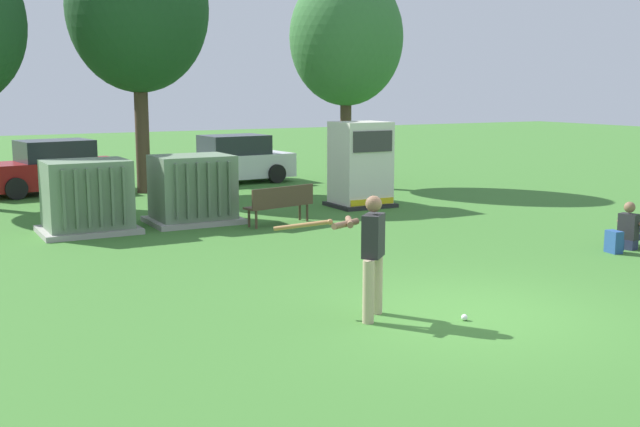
{
  "coord_description": "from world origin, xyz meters",
  "views": [
    {
      "loc": [
        -7.05,
        -8.44,
        3.2
      ],
      "look_at": [
        -0.54,
        3.5,
        1.0
      ],
      "focal_mm": 43.7,
      "sensor_mm": 36.0,
      "label": 1
    }
  ],
  "objects_px": {
    "transformer_west": "(87,198)",
    "seated_spectator": "(631,230)",
    "park_bench": "(281,202)",
    "parked_car_left_of_center": "(52,168)",
    "sports_ball": "(464,317)",
    "backpack": "(614,242)",
    "transformer_mid_west": "(193,190)",
    "parked_car_right_of_center": "(232,161)",
    "generator_enclosure": "(360,165)",
    "batter": "(369,250)"
  },
  "relations": [
    {
      "from": "batter",
      "to": "parked_car_right_of_center",
      "type": "xyz_separation_m",
      "value": [
        4.3,
        15.59,
        -0.22
      ]
    },
    {
      "from": "transformer_mid_west",
      "to": "seated_spectator",
      "type": "bearing_deg",
      "value": -46.71
    },
    {
      "from": "parked_car_left_of_center",
      "to": "sports_ball",
      "type": "bearing_deg",
      "value": -81.11
    },
    {
      "from": "transformer_west",
      "to": "sports_ball",
      "type": "distance_m",
      "value": 9.85
    },
    {
      "from": "generator_enclosure",
      "to": "batter",
      "type": "xyz_separation_m",
      "value": [
        -5.37,
        -8.97,
        -0.16
      ]
    },
    {
      "from": "transformer_west",
      "to": "seated_spectator",
      "type": "height_order",
      "value": "transformer_west"
    },
    {
      "from": "park_bench",
      "to": "sports_ball",
      "type": "xyz_separation_m",
      "value": [
        -1.1,
        -8.16,
        -0.49
      ]
    },
    {
      "from": "parked_car_right_of_center",
      "to": "transformer_west",
      "type": "bearing_deg",
      "value": -131.97
    },
    {
      "from": "park_bench",
      "to": "parked_car_left_of_center",
      "type": "distance_m",
      "value": 9.25
    },
    {
      "from": "generator_enclosure",
      "to": "parked_car_right_of_center",
      "type": "height_order",
      "value": "generator_enclosure"
    },
    {
      "from": "parked_car_right_of_center",
      "to": "generator_enclosure",
      "type": "bearing_deg",
      "value": -80.86
    },
    {
      "from": "transformer_west",
      "to": "parked_car_right_of_center",
      "type": "bearing_deg",
      "value": 48.03
    },
    {
      "from": "park_bench",
      "to": "parked_car_left_of_center",
      "type": "height_order",
      "value": "parked_car_left_of_center"
    },
    {
      "from": "transformer_mid_west",
      "to": "seated_spectator",
      "type": "relative_size",
      "value": 2.18
    },
    {
      "from": "sports_ball",
      "to": "transformer_west",
      "type": "bearing_deg",
      "value": 108.53
    },
    {
      "from": "transformer_west",
      "to": "backpack",
      "type": "height_order",
      "value": "transformer_west"
    },
    {
      "from": "sports_ball",
      "to": "parked_car_right_of_center",
      "type": "bearing_deg",
      "value": 78.92
    },
    {
      "from": "batter",
      "to": "seated_spectator",
      "type": "height_order",
      "value": "batter"
    },
    {
      "from": "transformer_mid_west",
      "to": "backpack",
      "type": "bearing_deg",
      "value": -50.07
    },
    {
      "from": "transformer_west",
      "to": "transformer_mid_west",
      "type": "height_order",
      "value": "same"
    },
    {
      "from": "batter",
      "to": "parked_car_right_of_center",
      "type": "distance_m",
      "value": 16.17
    },
    {
      "from": "parked_car_left_of_center",
      "to": "backpack",
      "type": "bearing_deg",
      "value": -60.89
    },
    {
      "from": "transformer_west",
      "to": "generator_enclosure",
      "type": "bearing_deg",
      "value": 3.21
    },
    {
      "from": "transformer_mid_west",
      "to": "generator_enclosure",
      "type": "height_order",
      "value": "generator_enclosure"
    },
    {
      "from": "transformer_west",
      "to": "transformer_mid_west",
      "type": "xyz_separation_m",
      "value": [
        2.5,
        0.1,
        0.0
      ]
    },
    {
      "from": "transformer_west",
      "to": "parked_car_right_of_center",
      "type": "relative_size",
      "value": 0.49
    },
    {
      "from": "parked_car_right_of_center",
      "to": "sports_ball",
      "type": "bearing_deg",
      "value": -101.08
    },
    {
      "from": "transformer_west",
      "to": "generator_enclosure",
      "type": "xyz_separation_m",
      "value": [
        7.39,
        0.41,
        0.35
      ]
    },
    {
      "from": "transformer_mid_west",
      "to": "batter",
      "type": "distance_m",
      "value": 8.67
    },
    {
      "from": "park_bench",
      "to": "transformer_mid_west",
      "type": "bearing_deg",
      "value": 143.82
    },
    {
      "from": "transformer_mid_west",
      "to": "parked_car_right_of_center",
      "type": "height_order",
      "value": "same"
    },
    {
      "from": "batter",
      "to": "seated_spectator",
      "type": "relative_size",
      "value": 1.81
    },
    {
      "from": "generator_enclosure",
      "to": "park_bench",
      "type": "relative_size",
      "value": 1.25
    },
    {
      "from": "transformer_west",
      "to": "seated_spectator",
      "type": "relative_size",
      "value": 2.18
    },
    {
      "from": "transformer_west",
      "to": "transformer_mid_west",
      "type": "bearing_deg",
      "value": 2.35
    },
    {
      "from": "sports_ball",
      "to": "parked_car_right_of_center",
      "type": "xyz_separation_m",
      "value": [
        3.2,
        16.34,
        0.71
      ]
    },
    {
      "from": "park_bench",
      "to": "batter",
      "type": "xyz_separation_m",
      "value": [
        -2.2,
        -7.4,
        0.44
      ]
    },
    {
      "from": "park_bench",
      "to": "backpack",
      "type": "height_order",
      "value": "park_bench"
    },
    {
      "from": "seated_spectator",
      "to": "backpack",
      "type": "bearing_deg",
      "value": -166.84
    },
    {
      "from": "sports_ball",
      "to": "seated_spectator",
      "type": "distance_m",
      "value": 6.51
    },
    {
      "from": "transformer_west",
      "to": "seated_spectator",
      "type": "distance_m",
      "value": 11.58
    },
    {
      "from": "seated_spectator",
      "to": "parked_car_right_of_center",
      "type": "relative_size",
      "value": 0.22
    },
    {
      "from": "transformer_mid_west",
      "to": "sports_ball",
      "type": "distance_m",
      "value": 9.46
    },
    {
      "from": "generator_enclosure",
      "to": "parked_car_left_of_center",
      "type": "height_order",
      "value": "generator_enclosure"
    },
    {
      "from": "backpack",
      "to": "sports_ball",
      "type": "bearing_deg",
      "value": -158.48
    },
    {
      "from": "backpack",
      "to": "transformer_mid_west",
      "type": "bearing_deg",
      "value": 129.93
    },
    {
      "from": "parked_car_right_of_center",
      "to": "parked_car_left_of_center",
      "type": "bearing_deg",
      "value": 177.2
    },
    {
      "from": "transformer_mid_west",
      "to": "park_bench",
      "type": "distance_m",
      "value": 2.15
    },
    {
      "from": "sports_ball",
      "to": "backpack",
      "type": "relative_size",
      "value": 0.2
    },
    {
      "from": "park_bench",
      "to": "backpack",
      "type": "distance_m",
      "value": 7.43
    }
  ]
}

